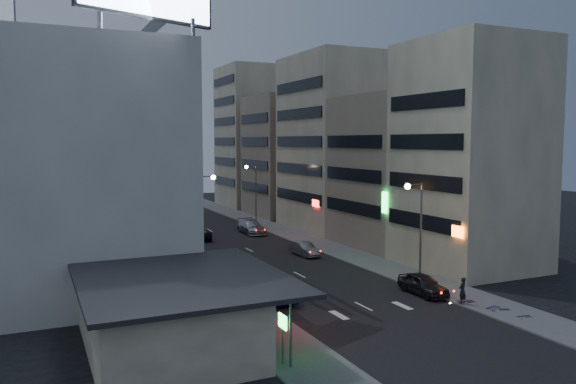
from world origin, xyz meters
TOP-DOWN VIEW (x-y plane):
  - ground at (0.00, 0.00)m, footprint 180.00×180.00m
  - sidewalk_left at (-8.00, 30.00)m, footprint 4.00×120.00m
  - sidewalk_right at (8.00, 30.00)m, footprint 4.00×120.00m
  - food_court at (-13.90, 2.00)m, footprint 11.00×13.00m
  - white_building at (-17.00, 20.00)m, footprint 14.00×24.00m
  - shophouse_near at (15.00, 10.50)m, footprint 10.00×11.00m
  - shophouse_mid at (15.50, 22.00)m, footprint 11.00×12.00m
  - shophouse_far at (15.00, 35.00)m, footprint 10.00×14.00m
  - far_left_a at (-15.50, 45.00)m, footprint 11.00×10.00m
  - far_left_b at (-16.00, 58.00)m, footprint 12.00×10.00m
  - far_right_a at (15.50, 50.00)m, footprint 11.00×12.00m
  - far_right_b at (16.00, 64.00)m, footprint 12.00×12.00m
  - street_lamp_right_near at (5.90, 6.00)m, footprint 1.60×0.44m
  - street_lamp_left at (-5.90, 22.00)m, footprint 1.60×0.44m
  - street_lamp_right_far at (5.90, 40.00)m, footprint 1.60×0.44m
  - parked_car_right_near at (5.60, 4.73)m, footprint 1.88×4.53m
  - parked_car_right_mid at (3.87, 20.92)m, footprint 1.72×4.21m
  - parked_car_left at (-3.25, 34.63)m, footprint 2.90×5.82m
  - parked_car_right_far at (3.94, 35.50)m, footprint 2.48×5.76m
  - road_car_blue at (-5.00, 7.65)m, footprint 1.67×4.51m
  - road_car_silver at (-3.33, 17.77)m, footprint 2.63×5.05m
  - person at (6.30, 1.37)m, footprint 0.78×0.63m
  - scooter_black_a at (8.40, -2.38)m, footprint 0.71×1.66m
  - scooter_silver_a at (8.29, -0.67)m, footprint 1.30×1.96m
  - scooter_blue at (7.98, 0.12)m, footprint 0.96×1.78m
  - scooter_black_b at (7.48, 1.73)m, footprint 0.84×1.90m
  - scooter_silver_b at (7.04, 2.41)m, footprint 0.76×1.69m

SIDE VIEW (x-z plane):
  - ground at x=0.00m, z-range 0.00..0.00m
  - sidewalk_left at x=-8.00m, z-range 0.00..0.12m
  - sidewalk_right at x=8.00m, z-range 0.00..0.12m
  - scooter_black_a at x=8.40m, z-range 0.12..1.11m
  - scooter_silver_b at x=7.04m, z-range 0.12..1.11m
  - scooter_blue at x=7.98m, z-range 0.12..1.15m
  - parked_car_right_mid at x=3.87m, z-range 0.00..1.36m
  - scooter_black_b at x=7.48m, z-range 0.12..1.24m
  - scooter_silver_a at x=8.29m, z-range 0.12..1.26m
  - road_car_silver at x=-3.33m, z-range 0.00..1.40m
  - road_car_blue at x=-5.00m, z-range 0.00..1.47m
  - parked_car_right_near at x=5.60m, z-range 0.00..1.53m
  - parked_car_left at x=-3.25m, z-range 0.00..1.58m
  - parked_car_right_far at x=3.94m, z-range 0.00..1.65m
  - person at x=6.30m, z-range 0.12..1.95m
  - food_court at x=-13.90m, z-range 0.05..3.92m
  - street_lamp_right_near at x=5.90m, z-range 1.35..9.37m
  - street_lamp_left at x=-5.90m, z-range 1.35..9.37m
  - street_lamp_right_far at x=5.90m, z-range 1.35..9.37m
  - far_left_b at x=-16.00m, z-range 0.00..15.00m
  - shophouse_mid at x=15.50m, z-range 0.00..16.00m
  - white_building at x=-17.00m, z-range 0.00..18.00m
  - far_right_a at x=15.50m, z-range 0.00..18.00m
  - shophouse_near at x=15.00m, z-range 0.00..20.00m
  - far_left_a at x=-15.50m, z-range 0.00..20.00m
  - shophouse_far at x=15.00m, z-range 0.00..22.00m
  - far_right_b at x=16.00m, z-range 0.00..24.00m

